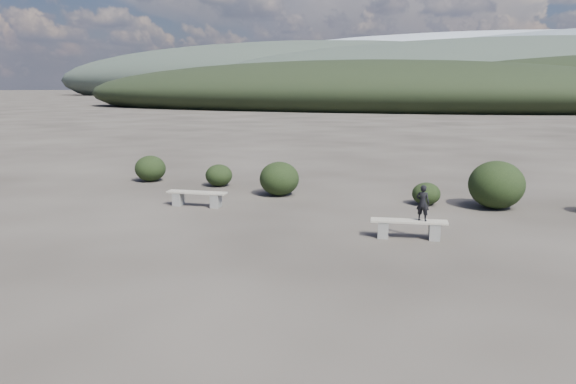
% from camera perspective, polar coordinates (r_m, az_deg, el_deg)
% --- Properties ---
extents(ground, '(1200.00, 1200.00, 0.00)m').
position_cam_1_polar(ground, '(12.18, -4.79, -8.03)').
color(ground, '#2D2723').
rests_on(ground, ground).
extents(bench_left, '(2.04, 0.70, 0.50)m').
position_cam_1_polar(bench_left, '(18.74, -9.25, -0.55)').
color(bench_left, slate).
rests_on(bench_left, ground).
extents(bench_right, '(2.01, 0.83, 0.49)m').
position_cam_1_polar(bench_right, '(14.94, 12.16, -3.53)').
color(bench_right, slate).
rests_on(bench_right, ground).
extents(seated_person, '(0.37, 0.26, 0.94)m').
position_cam_1_polar(seated_person, '(14.81, 13.54, -1.08)').
color(seated_person, black).
rests_on(seated_person, bench_right).
extents(shrub_a, '(1.07, 1.07, 0.87)m').
position_cam_1_polar(shrub_a, '(22.46, -7.03, 1.70)').
color(shrub_a, black).
rests_on(shrub_a, ground).
extents(shrub_b, '(1.44, 1.44, 1.23)m').
position_cam_1_polar(shrub_b, '(20.35, -0.89, 1.36)').
color(shrub_b, black).
rests_on(shrub_b, ground).
extents(shrub_c, '(0.94, 0.94, 0.75)m').
position_cam_1_polar(shrub_c, '(19.31, 13.86, -0.17)').
color(shrub_c, black).
rests_on(shrub_c, ground).
extents(shrub_d, '(1.78, 1.78, 1.55)m').
position_cam_1_polar(shrub_d, '(19.35, 20.42, 0.69)').
color(shrub_d, black).
rests_on(shrub_d, ground).
extents(shrub_f, '(1.27, 1.27, 1.08)m').
position_cam_1_polar(shrub_f, '(24.15, -13.81, 2.34)').
color(shrub_f, black).
rests_on(shrub_f, ground).
extents(mountain_ridges, '(500.00, 400.00, 56.00)m').
position_cam_1_polar(mountain_ridges, '(349.64, 20.47, 11.09)').
color(mountain_ridges, black).
rests_on(mountain_ridges, ground).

